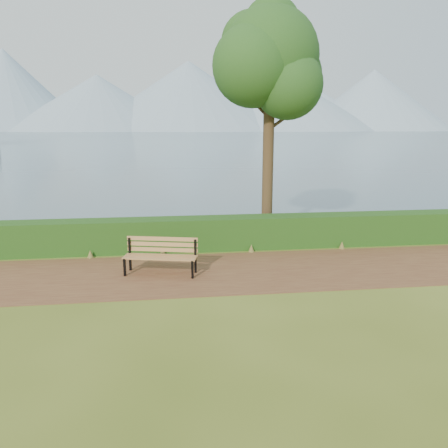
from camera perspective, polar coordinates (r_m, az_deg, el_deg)
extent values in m
plane|color=#4B5A19|center=(11.31, -2.48, -6.86)|extent=(140.00, 140.00, 0.00)
cube|color=brown|center=(11.59, -2.61, -6.35)|extent=(40.00, 3.40, 0.01)
cube|color=#143F12|center=(13.65, -3.43, -1.26)|extent=(32.00, 0.85, 1.00)
cube|color=#405267|center=(270.65, -7.27, 11.68)|extent=(700.00, 510.00, 0.00)
cone|color=#819AAC|center=(444.14, -26.56, 15.34)|extent=(140.00, 140.00, 70.00)
cone|color=#819AAC|center=(410.41, -16.14, 14.93)|extent=(160.00, 160.00, 48.00)
cone|color=#819AAC|center=(417.04, -4.61, 16.28)|extent=(190.00, 190.00, 62.00)
cone|color=#819AAC|center=(425.86, 8.08, 15.32)|extent=(170.00, 170.00, 50.00)
cone|color=#819AAC|center=(466.81, 18.86, 15.03)|extent=(150.00, 150.00, 58.00)
cone|color=#819AAC|center=(440.93, -8.76, 14.22)|extent=(120.00, 120.00, 35.00)
cone|color=#819AAC|center=(461.30, 12.17, 14.32)|extent=(130.00, 130.00, 40.00)
cube|color=black|center=(11.52, -12.85, -5.56)|extent=(0.07, 0.07, 0.47)
cube|color=black|center=(11.88, -12.19, -3.89)|extent=(0.07, 0.07, 0.90)
cube|color=black|center=(11.67, -12.54, -4.26)|extent=(0.18, 0.54, 0.05)
cube|color=black|center=(11.09, -4.14, -5.98)|extent=(0.07, 0.07, 0.47)
cube|color=black|center=(11.46, -3.76, -4.23)|extent=(0.07, 0.07, 0.90)
cube|color=black|center=(11.25, -3.95, -4.62)|extent=(0.18, 0.54, 0.05)
cube|color=#AF7944|center=(11.23, -8.58, -4.59)|extent=(1.86, 0.52, 0.04)
cube|color=#AF7944|center=(11.36, -8.41, -4.39)|extent=(1.86, 0.52, 0.04)
cube|color=#AF7944|center=(11.48, -8.25, -4.20)|extent=(1.86, 0.52, 0.04)
cube|color=#AF7944|center=(11.60, -8.09, -4.01)|extent=(1.86, 0.52, 0.04)
cube|color=#AF7944|center=(11.63, -8.04, -3.33)|extent=(1.85, 0.48, 0.11)
cube|color=#AF7944|center=(11.59, -8.06, -2.63)|extent=(1.85, 0.48, 0.11)
cube|color=#AF7944|center=(11.55, -8.08, -1.93)|extent=(1.85, 0.48, 0.11)
cylinder|color=#332115|center=(14.59, 5.81, 10.46)|extent=(0.36, 0.36, 6.47)
sphere|color=#184617|center=(14.74, 6.06, 20.99)|extent=(3.06, 3.06, 3.06)
sphere|color=#184617|center=(15.34, 8.13, 18.58)|extent=(2.34, 2.34, 2.34)
sphere|color=#184617|center=(14.17, 3.83, 19.91)|extent=(2.52, 2.52, 2.52)
sphere|color=#184617|center=(14.26, 8.36, 17.58)|extent=(2.16, 2.16, 2.16)
sphere|color=#184617|center=(15.09, 3.67, 22.57)|extent=(1.98, 1.98, 1.98)
sphere|color=#184617|center=(15.02, 6.26, 24.32)|extent=(1.80, 1.80, 1.80)
cylinder|color=#332115|center=(14.68, 7.46, 13.24)|extent=(0.95, 0.11, 0.71)
cylinder|color=#332115|center=(14.61, 4.41, 15.08)|extent=(0.73, 0.34, 0.65)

